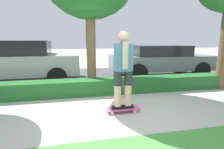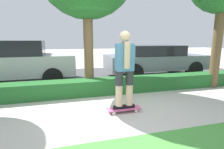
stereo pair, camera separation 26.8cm
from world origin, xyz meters
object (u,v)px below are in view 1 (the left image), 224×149
at_px(skateboard, 123,109).
at_px(skater_person, 123,69).
at_px(parked_car_front, 24,61).
at_px(parked_car_middle, 161,60).

bearing_deg(skateboard, skater_person, 3.58).
bearing_deg(parked_car_front, parked_car_middle, -2.70).
distance_m(skater_person, parked_car_middle, 4.51).
height_order(skateboard, skater_person, skater_person).
xyz_separation_m(skateboard, parked_car_front, (-3.01, 3.66, 0.78)).
relative_size(skater_person, parked_car_front, 0.42).
bearing_deg(parked_car_front, skateboard, -52.45).
relative_size(skater_person, parked_car_middle, 0.38).
bearing_deg(skateboard, parked_car_front, 129.45).
relative_size(skateboard, skater_person, 0.45).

